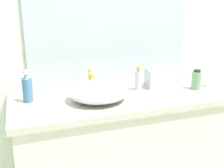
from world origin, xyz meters
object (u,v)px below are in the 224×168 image
soap_dispenser (27,88)px  candle_jar (208,84)px  perfume_bottle (138,79)px  lotion_bottle (196,80)px  tissue_box (157,77)px  sink_basin (99,92)px

soap_dispenser → candle_jar: size_ratio=4.35×
soap_dispenser → perfume_bottle: bearing=-0.1°
lotion_bottle → tissue_box: (-0.22, 0.13, 0.01)m
perfume_bottle → tissue_box: size_ratio=1.02×
sink_basin → perfume_bottle: size_ratio=2.15×
sink_basin → lotion_bottle: lotion_bottle is taller
soap_dispenser → perfume_bottle: soap_dispenser is taller
perfume_bottle → candle_jar: size_ratio=3.70×
soap_dispenser → candle_jar: soap_dispenser is taller
lotion_bottle → perfume_bottle: size_ratio=0.81×
soap_dispenser → candle_jar: 1.16m
lotion_bottle → soap_dispenser: bearing=173.7°
lotion_bottle → candle_jar: size_ratio=2.98×
perfume_bottle → candle_jar: perfume_bottle is taller
lotion_bottle → tissue_box: tissue_box is taller
lotion_bottle → perfume_bottle: (-0.36, 0.11, 0.01)m
perfume_bottle → tissue_box: 0.14m
candle_jar → sink_basin: bearing=-179.1°
candle_jar → soap_dispenser: bearing=175.3°
soap_dispenser → tissue_box: (0.83, 0.01, -0.01)m
sink_basin → soap_dispenser: 0.41m
sink_basin → perfume_bottle: (0.30, 0.11, 0.02)m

